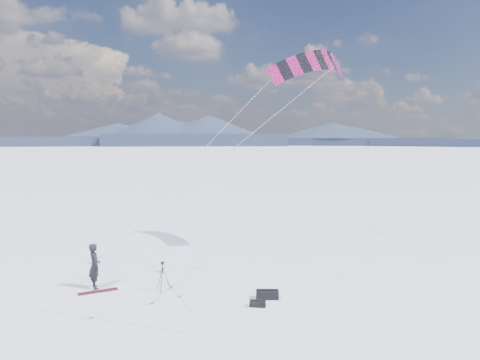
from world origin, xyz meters
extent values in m
plane|color=white|center=(0.00, 0.00, 0.00)|extent=(1800.00, 1800.00, 0.00)
cube|color=#182131|center=(132.93, 291.08, 3.00)|extent=(155.14, 103.25, 6.00)
cone|color=#182131|center=(132.93, 291.08, 6.00)|extent=(84.80, 84.80, 8.00)
cube|color=#182131|center=(45.54, 316.74, 3.00)|extent=(154.88, 65.89, 6.00)
cone|color=#182131|center=(45.54, 316.74, 6.00)|extent=(72.46, 72.46, 8.00)
cube|color=#182131|center=(-45.54, 316.74, 3.00)|extent=(154.88, 65.89, 6.00)
cone|color=#182131|center=(-45.54, 316.74, 6.00)|extent=(72.46, 72.46, 8.00)
cube|color=silver|center=(-3.30, -1.70, 0.00)|extent=(3.52, 7.29, 0.01)
cube|color=silver|center=(-1.60, 0.60, 0.00)|extent=(6.45, 7.79, 0.01)
cube|color=silver|center=(0.10, 2.90, 0.00)|extent=(11.66, 3.07, 0.01)
cube|color=silver|center=(1.80, -2.80, 0.00)|extent=(1.27, 5.91, 0.01)
cube|color=silver|center=(3.50, -0.50, 0.00)|extent=(6.52, 4.83, 0.01)
cube|color=silver|center=(5.20, 1.80, 0.00)|extent=(8.85, 4.87, 0.01)
imported|color=black|center=(-2.68, 1.49, 0.00)|extent=(0.65, 0.80, 1.91)
cube|color=maroon|center=(-2.52, 0.96, 0.02)|extent=(1.60, 0.73, 0.04)
cylinder|color=black|center=(0.25, 0.63, 0.52)|extent=(0.34, 0.09, 1.05)
cylinder|color=black|center=(-0.01, 0.72, 0.52)|extent=(0.24, 0.28, 1.05)
cylinder|color=black|center=(0.04, 0.45, 0.52)|extent=(0.14, 0.33, 1.05)
cylinder|color=black|center=(0.09, 0.60, 0.89)|extent=(0.03, 0.03, 0.31)
cube|color=black|center=(0.09, 0.60, 1.09)|extent=(0.07, 0.07, 0.04)
cube|color=black|center=(0.09, 0.60, 1.17)|extent=(0.13, 0.10, 0.09)
cylinder|color=black|center=(0.09, 0.68, 1.17)|extent=(0.06, 0.09, 0.06)
cube|color=black|center=(4.08, -1.16, 0.17)|extent=(0.95, 0.60, 0.33)
cylinder|color=black|center=(4.08, -1.16, 0.35)|extent=(0.84, 0.26, 0.08)
cube|color=black|center=(3.50, -1.93, 0.11)|extent=(0.66, 0.47, 0.22)
cylinder|color=black|center=(3.50, -1.93, 0.24)|extent=(0.56, 0.25, 0.07)
cube|color=#B6115E|center=(9.09, 4.36, 9.97)|extent=(0.86, 0.91, 1.27)
cube|color=black|center=(9.18, 4.94, 10.22)|extent=(0.75, 0.94, 1.21)
cube|color=#B6115E|center=(9.15, 5.56, 10.40)|extent=(0.80, 0.94, 1.15)
cube|color=black|center=(9.02, 6.20, 10.51)|extent=(0.90, 0.94, 1.08)
cube|color=#B6115E|center=(8.79, 6.83, 10.55)|extent=(0.99, 0.93, 1.01)
cube|color=black|center=(8.46, 7.41, 10.51)|extent=(1.06, 0.89, 1.08)
cube|color=#B6115E|center=(8.06, 7.92, 10.40)|extent=(1.13, 0.83, 1.15)
cube|color=black|center=(7.59, 8.34, 10.22)|extent=(1.17, 0.75, 1.21)
cube|color=#B6115E|center=(7.09, 8.65, 9.97)|extent=(1.20, 0.64, 1.27)
cylinder|color=gray|center=(3.20, 2.92, 5.54)|extent=(11.79, 2.89, 8.89)
cylinder|color=gray|center=(2.21, 5.07, 5.54)|extent=(9.79, 7.19, 8.89)
cylinder|color=black|center=(-2.68, 1.49, 1.10)|extent=(0.51, 0.26, 0.03)
camera|label=1|loc=(-0.48, -18.41, 6.32)|focal=35.00mm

